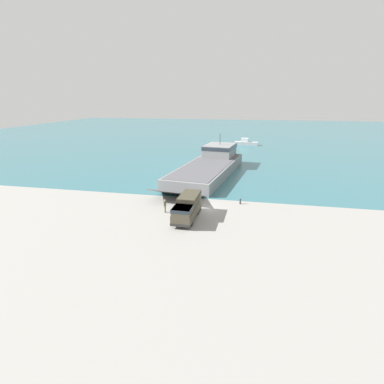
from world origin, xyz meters
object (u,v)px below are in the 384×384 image
military_truck (187,207)px  soldier_on_ramp (165,205)px  landing_craft (211,164)px  moored_boat_a (246,143)px  mooring_bollard (240,201)px

military_truck → soldier_on_ramp: (-3.42, 1.45, -0.45)m
landing_craft → moored_boat_a: landing_craft is taller
landing_craft → moored_boat_a: 40.70m
landing_craft → soldier_on_ramp: (-2.74, -24.07, -0.63)m
landing_craft → moored_boat_a: size_ratio=4.41×
moored_boat_a → landing_craft: bearing=-4.7°
landing_craft → soldier_on_ramp: landing_craft is taller
soldier_on_ramp → mooring_bollard: 11.30m
landing_craft → soldier_on_ramp: 24.24m
military_truck → moored_boat_a: size_ratio=0.96×
landing_craft → military_truck: bearing=-80.8°
military_truck → moored_boat_a: bearing=176.5°
mooring_bollard → moored_boat_a: bearing=91.0°
soldier_on_ramp → mooring_bollard: (9.86, 5.49, -0.61)m
military_truck → soldier_on_ramp: size_ratio=4.07×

